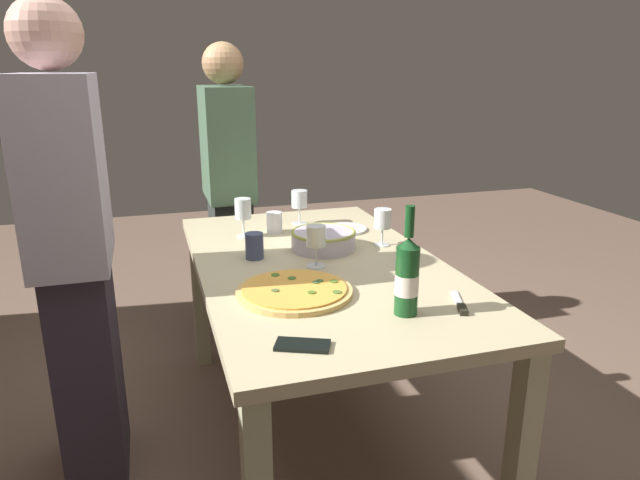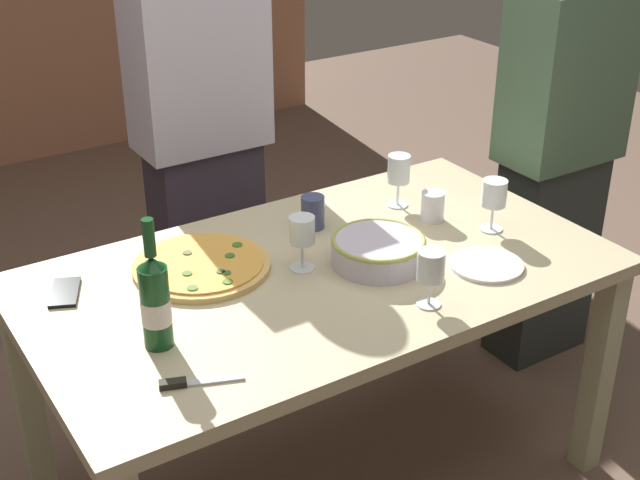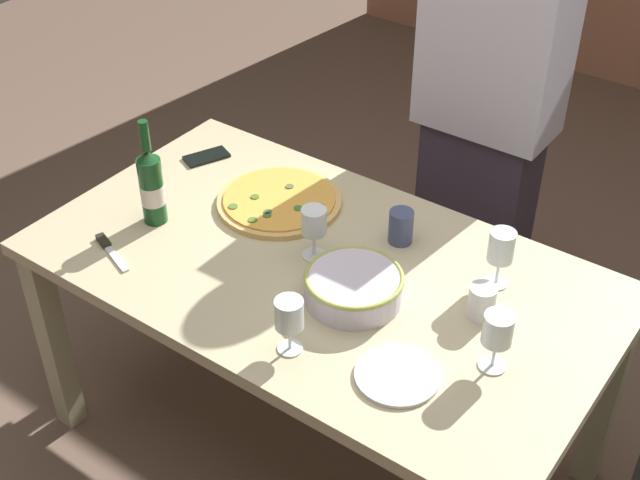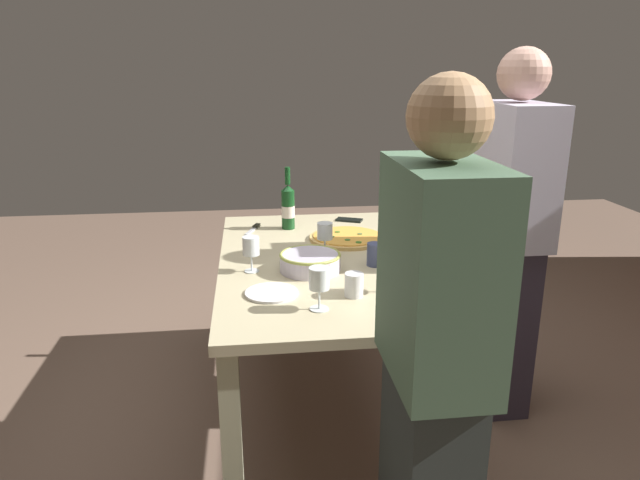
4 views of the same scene
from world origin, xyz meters
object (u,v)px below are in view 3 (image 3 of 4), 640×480
at_px(cup_ceramic, 401,227).
at_px(side_plate, 397,375).
at_px(pizza, 279,201).
at_px(serving_bowl, 354,286).
at_px(wine_glass_by_bottle, 289,317).
at_px(dining_table, 320,292).
at_px(wine_bottle, 151,185).
at_px(wine_glass_near_pizza, 498,331).
at_px(cell_phone, 207,157).
at_px(person_host, 486,120).
at_px(wine_glass_far_left, 501,248).
at_px(cup_amber, 482,302).
at_px(wine_glass_far_right, 314,224).
at_px(pizza_knife, 109,248).

bearing_deg(cup_ceramic, side_plate, -59.15).
xyz_separation_m(pizza, serving_bowl, (0.43, -0.23, 0.03)).
bearing_deg(wine_glass_by_bottle, dining_table, 113.18).
distance_m(wine_bottle, wine_glass_near_pizza, 1.08).
xyz_separation_m(wine_bottle, cell_phone, (-0.11, 0.35, -0.12)).
relative_size(wine_bottle, cup_ceramic, 3.29).
xyz_separation_m(serving_bowl, side_plate, (0.24, -0.17, -0.04)).
distance_m(pizza, side_plate, 0.78).
distance_m(dining_table, person_host, 0.88).
distance_m(dining_table, wine_glass_by_bottle, 0.39).
bearing_deg(wine_glass_far_left, wine_glass_by_bottle, -119.37).
height_order(serving_bowl, side_plate, serving_bowl).
xyz_separation_m(wine_bottle, wine_glass_by_bottle, (0.65, -0.20, -0.02)).
relative_size(serving_bowl, wine_bottle, 0.79).
height_order(serving_bowl, wine_glass_near_pizza, wine_glass_near_pizza).
distance_m(dining_table, serving_bowl, 0.21).
distance_m(cup_amber, person_host, 0.87).
height_order(side_plate, person_host, person_host).
relative_size(wine_glass_far_right, person_host, 0.09).
height_order(cell_phone, person_host, person_host).
relative_size(dining_table, wine_glass_by_bottle, 10.43).
bearing_deg(wine_bottle, cell_phone, 108.11).
height_order(dining_table, pizza, pizza).
bearing_deg(serving_bowl, wine_glass_by_bottle, -94.57).
height_order(wine_glass_by_bottle, cup_amber, wine_glass_by_bottle).
distance_m(pizza, cup_amber, 0.73).
relative_size(wine_glass_by_bottle, wine_glass_far_right, 0.99).
distance_m(wine_bottle, person_host, 1.12).
xyz_separation_m(dining_table, cup_ceramic, (0.12, 0.23, 0.14)).
bearing_deg(cell_phone, pizza_knife, 125.50).
distance_m(wine_glass_by_bottle, cup_amber, 0.50).
xyz_separation_m(wine_glass_near_pizza, cup_amber, (-0.11, 0.15, -0.07)).
xyz_separation_m(wine_glass_by_bottle, cell_phone, (-0.77, 0.55, -0.10)).
bearing_deg(wine_glass_far_left, wine_bottle, -161.17).
relative_size(wine_glass_far_right, cup_amber, 1.71).
xyz_separation_m(pizza, cup_amber, (0.73, -0.10, 0.03)).
relative_size(cup_ceramic, pizza_knife, 0.55).
bearing_deg(wine_bottle, wine_glass_near_pizza, 1.92).
height_order(wine_glass_by_bottle, wine_glass_far_right, wine_glass_far_right).
bearing_deg(dining_table, side_plate, -30.82).
xyz_separation_m(pizza, cell_phone, (-0.36, 0.07, -0.01)).
distance_m(side_plate, cell_phone, 1.13).
xyz_separation_m(serving_bowl, wine_glass_far_left, (0.27, 0.28, 0.08)).
distance_m(wine_glass_by_bottle, person_host, 1.16).
bearing_deg(wine_glass_far_right, wine_glass_far_left, 21.92).
bearing_deg(pizza, cup_amber, -7.58).
height_order(wine_glass_by_bottle, wine_glass_far_left, wine_glass_far_left).
bearing_deg(dining_table, wine_glass_by_bottle, -66.82).
bearing_deg(person_host, cup_amber, 30.67).
bearing_deg(wine_glass_near_pizza, wine_glass_by_bottle, -150.98).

